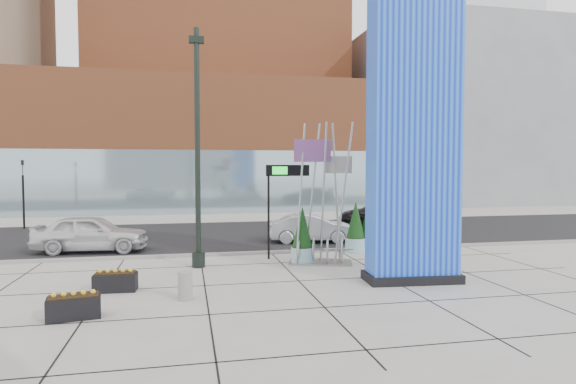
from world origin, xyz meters
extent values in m
plane|color=#9E9991|center=(0.00, 0.00, 0.00)|extent=(160.00, 160.00, 0.00)
cube|color=black|center=(0.00, 10.00, 0.01)|extent=(80.00, 12.00, 0.02)
cube|color=gray|center=(0.00, 4.00, 0.06)|extent=(80.00, 0.30, 0.12)
cube|color=#B05B33|center=(1.00, 27.00, 5.50)|extent=(34.00, 10.00, 11.00)
cube|color=#8CA5B2|center=(1.00, 22.20, 2.50)|extent=(34.00, 0.60, 5.00)
cube|color=slate|center=(26.00, 32.00, 9.00)|extent=(20.00, 18.00, 18.00)
cube|color=#B2B7BC|center=(36.00, 48.00, 27.50)|extent=(16.00, 16.00, 55.00)
cube|color=#0E32D2|center=(4.57, -1.77, 5.02)|extent=(2.87, 1.33, 10.04)
cube|color=black|center=(4.57, -1.77, 0.14)|extent=(3.11, 1.57, 0.28)
cylinder|color=black|center=(-2.12, 1.87, 4.35)|extent=(0.20, 0.20, 8.69)
cylinder|color=black|center=(-2.12, 1.87, 0.27)|extent=(0.48, 0.48, 0.54)
cube|color=black|center=(-2.12, 1.87, 8.26)|extent=(0.55, 0.25, 0.24)
cube|color=#A1A3A6|center=(2.48, 1.67, 0.03)|extent=(2.62, 1.83, 0.06)
cylinder|color=#A1A3A6|center=(1.73, 1.45, 2.70)|extent=(0.09, 0.09, 5.39)
cylinder|color=#A1A3A6|center=(2.16, 1.83, 2.70)|extent=(0.09, 0.09, 5.39)
cylinder|color=#A1A3A6|center=(2.59, 1.56, 2.70)|extent=(0.09, 0.09, 5.39)
cylinder|color=#A1A3A6|center=(3.08, 1.88, 2.70)|extent=(0.09, 0.09, 5.39)
cylinder|color=#A1A3A6|center=(3.35, 1.40, 2.70)|extent=(0.09, 0.09, 5.39)
torus|color=#A1A3A6|center=(1.67, 1.56, 0.52)|extent=(0.36, 0.96, 0.98)
torus|color=#A1A3A6|center=(2.21, 1.78, 0.52)|extent=(0.36, 0.96, 0.98)
torus|color=#A1A3A6|center=(2.75, 1.56, 0.52)|extent=(0.36, 0.96, 0.98)
torus|color=#A1A3A6|center=(3.29, 1.78, 0.52)|extent=(0.36, 0.96, 0.98)
cube|color=red|center=(2.16, 1.67, 4.31)|extent=(1.38, 0.37, 0.86)
cube|color=#A1A3A6|center=(3.13, 1.78, 3.78)|extent=(1.02, 0.47, 0.65)
cylinder|color=gray|center=(-2.58, -2.50, 0.39)|extent=(0.41, 0.41, 0.79)
cylinder|color=black|center=(0.67, 2.87, 1.86)|extent=(0.09, 0.09, 3.73)
cube|color=black|center=(1.47, 2.87, 3.55)|extent=(1.78, 0.30, 0.44)
cube|color=#19D833|center=(1.11, 2.77, 3.55)|extent=(0.62, 0.07, 0.31)
cylinder|color=#97CACC|center=(4.60, 3.60, 0.31)|extent=(0.89, 0.89, 0.62)
cylinder|color=black|center=(4.60, 3.60, 0.62)|extent=(0.82, 0.82, 0.05)
cone|color=black|center=(4.60, 3.60, 1.42)|extent=(0.80, 0.80, 1.60)
cylinder|color=#97CACC|center=(5.20, 3.60, 0.31)|extent=(0.90, 0.90, 0.63)
cylinder|color=black|center=(5.20, 3.60, 0.63)|extent=(0.83, 0.83, 0.05)
cone|color=black|center=(5.20, 3.60, 1.44)|extent=(0.81, 0.81, 1.62)
cylinder|color=#97CACC|center=(1.80, 1.80, 0.31)|extent=(0.88, 0.88, 0.61)
cylinder|color=black|center=(1.80, 1.80, 0.61)|extent=(0.81, 0.81, 0.05)
cone|color=black|center=(1.80, 1.80, 1.40)|extent=(0.79, 0.79, 1.58)
cube|color=black|center=(-4.62, -1.10, 0.26)|extent=(1.25, 0.68, 0.52)
cube|color=black|center=(-4.62, -1.10, 0.54)|extent=(1.16, 0.59, 0.05)
cube|color=black|center=(-5.24, -3.61, 0.26)|extent=(1.32, 0.81, 0.53)
cube|color=black|center=(-5.24, -3.61, 0.54)|extent=(1.22, 0.71, 0.05)
imported|color=silver|center=(-6.60, 6.02, 0.81)|extent=(4.87, 2.27, 1.61)
imported|color=#AFB3B8|center=(3.44, 6.62, 0.69)|extent=(4.37, 2.17, 1.38)
imported|color=black|center=(9.47, 12.36, 0.78)|extent=(5.49, 2.43, 1.57)
cylinder|color=black|center=(-12.00, 15.00, 1.60)|extent=(0.12, 0.12, 3.20)
imported|color=black|center=(-12.00, 15.00, 3.65)|extent=(0.15, 0.18, 0.90)
camera|label=1|loc=(-2.50, -15.98, 3.69)|focal=30.00mm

